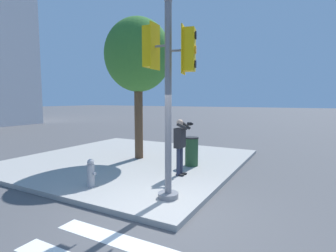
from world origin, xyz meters
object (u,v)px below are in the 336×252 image
(traffic_signal_pole, at_px, (169,80))
(street_tree, at_px, (138,56))
(fire_hydrant, at_px, (91,173))
(trash_bin, at_px, (192,151))
(person_photographer, at_px, (180,142))

(traffic_signal_pole, height_order, street_tree, street_tree)
(traffic_signal_pole, bearing_deg, street_tree, 43.79)
(fire_hydrant, relative_size, trash_bin, 0.74)
(person_photographer, bearing_deg, fire_hydrant, 142.69)
(street_tree, bearing_deg, fire_hydrant, -166.28)
(street_tree, relative_size, fire_hydrant, 7.25)
(person_photographer, bearing_deg, traffic_signal_pole, -162.46)
(traffic_signal_pole, xyz_separation_m, trash_bin, (2.97, 0.70, -2.20))
(trash_bin, bearing_deg, person_photographer, -173.43)
(traffic_signal_pole, height_order, trash_bin, traffic_signal_pole)
(person_photographer, height_order, street_tree, street_tree)
(traffic_signal_pole, relative_size, fire_hydrant, 6.11)
(street_tree, relative_size, trash_bin, 5.37)
(person_photographer, bearing_deg, trash_bin, 6.57)
(street_tree, distance_m, trash_bin, 4.08)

